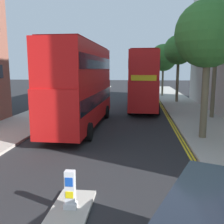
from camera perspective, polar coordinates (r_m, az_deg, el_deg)
The scene contains 12 objects.
sidewalk_right at distance 18.98m, azimuth 20.04°, elevation -2.97°, with size 4.00×80.00×0.14m, color #ADA89E.
sidewalk_left at distance 20.23m, azimuth -18.54°, elevation -2.13°, with size 4.00×80.00×0.14m, color #ADA89E.
kerb_line_outer at distance 16.67m, azimuth 14.63°, elevation -4.62°, with size 0.10×56.00×0.01m, color yellow.
kerb_line_inner at distance 16.65m, azimuth 14.08°, elevation -4.62°, with size 0.10×56.00×0.01m, color yellow.
traffic_island at distance 7.91m, azimuth -9.15°, elevation -20.58°, with size 1.10×2.20×0.10m, color #ADA89E.
keep_left_bollard at distance 7.64m, azimuth -9.27°, elevation -16.96°, with size 0.36×0.28×1.11m.
double_decker_bus_away at distance 17.61m, azimuth -6.91°, elevation 6.34°, with size 2.96×10.86×5.64m.
double_decker_bus_oncoming at distance 25.86m, azimuth 7.38°, elevation 7.35°, with size 3.14×10.90×5.64m.
street_tree_near at distance 31.47m, azimuth 14.59°, elevation 13.16°, with size 3.41×3.41×7.74m.
street_tree_mid at distance 22.08m, azimuth 22.28°, elevation 15.57°, with size 3.60×3.60×8.28m.
street_tree_far at distance 15.25m, azimuth 20.64°, elevation 15.77°, with size 3.62×3.62×7.52m.
street_tree_distant at distance 38.30m, azimuth 11.33°, elevation 11.73°, with size 3.84×3.84×7.36m.
Camera 1 is at (1.89, -1.99, 4.01)m, focal length 41.15 mm.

